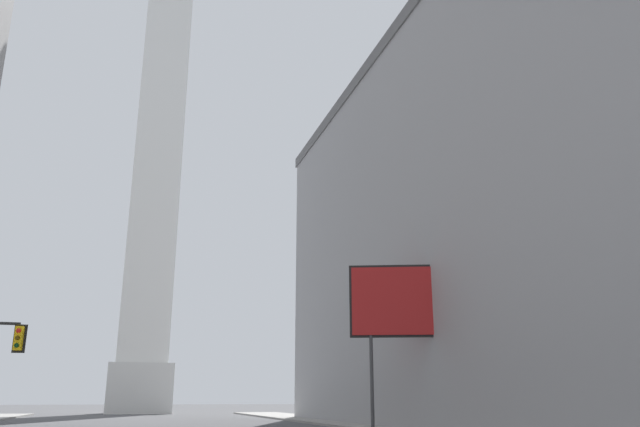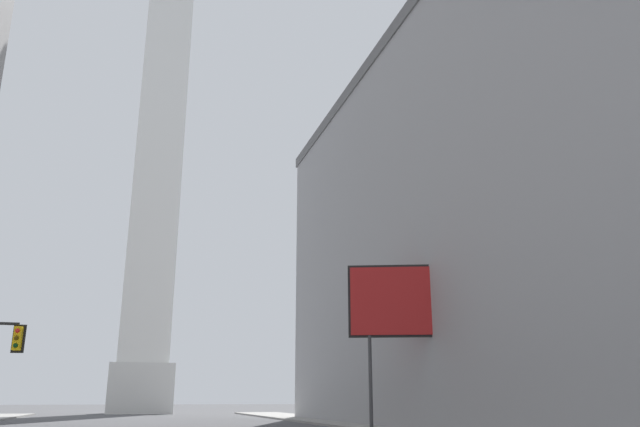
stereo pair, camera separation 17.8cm
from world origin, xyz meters
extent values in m
cube|color=#9E9EA0|center=(23.61, 28.99, 11.74)|extent=(21.64, 50.09, 23.49)
cube|color=slate|center=(23.61, 28.99, 23.94)|extent=(21.86, 50.59, 0.90)
cube|color=silver|center=(0.00, 76.80, 2.79)|extent=(7.25, 7.25, 5.58)
cube|color=white|center=(0.00, 76.80, 31.60)|extent=(5.80, 5.80, 52.04)
cube|color=#E5B20F|center=(-6.55, 31.00, 4.37)|extent=(0.38, 0.38, 1.10)
cube|color=black|center=(-6.52, 31.18, 4.37)|extent=(0.58, 0.10, 1.32)
sphere|color=red|center=(-6.57, 30.81, 4.71)|extent=(0.22, 0.22, 0.22)
sphere|color=#483506|center=(-6.57, 30.81, 4.37)|extent=(0.22, 0.22, 0.22)
sphere|color=#073410|center=(-6.57, 30.81, 4.03)|extent=(0.22, 0.22, 0.22)
cylinder|color=#3F3F42|center=(9.92, 27.90, 2.34)|extent=(0.18, 0.18, 4.68)
cylinder|color=#3F3F42|center=(13.94, 26.39, 2.34)|extent=(0.18, 0.18, 4.68)
cube|color=red|center=(11.93, 27.15, 6.39)|extent=(5.83, 2.38, 3.41)
cube|color=black|center=(11.93, 27.15, 6.39)|extent=(6.01, 2.36, 3.65)
camera|label=1|loc=(-1.55, -1.46, 1.65)|focal=35.00mm
camera|label=2|loc=(-1.37, -1.51, 1.65)|focal=35.00mm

